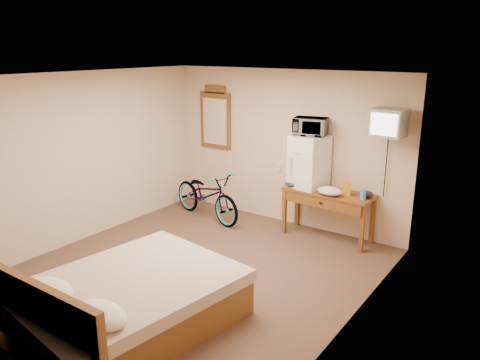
{
  "coord_description": "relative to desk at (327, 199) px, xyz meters",
  "views": [
    {
      "loc": [
        3.67,
        -4.19,
        2.84
      ],
      "look_at": [
        0.22,
        0.74,
        1.11
      ],
      "focal_mm": 35.0,
      "sensor_mm": 36.0,
      "label": 1
    }
  ],
  "objects": [
    {
      "name": "room",
      "position": [
        -0.93,
        -2.0,
        0.62
      ],
      "size": [
        4.6,
        4.64,
        2.5
      ],
      "color": "#503628",
      "rests_on": "ground"
    },
    {
      "name": "desk",
      "position": [
        0.0,
        0.0,
        0.0
      ],
      "size": [
        1.37,
        0.57,
        0.75
      ],
      "color": "brown",
      "rests_on": "floor"
    },
    {
      "name": "mini_fridge",
      "position": [
        -0.36,
        0.06,
        0.52
      ],
      "size": [
        0.57,
        0.55,
        0.8
      ],
      "color": "white",
      "rests_on": "desk"
    },
    {
      "name": "microwave",
      "position": [
        -0.36,
        0.06,
        1.06
      ],
      "size": [
        0.54,
        0.43,
        0.27
      ],
      "primitive_type": "imported",
      "rotation": [
        0.0,
        0.0,
        0.23
      ],
      "color": "white",
      "rests_on": "mini_fridge"
    },
    {
      "name": "snack_bag",
      "position": [
        0.3,
        -0.03,
        0.24
      ],
      "size": [
        0.14,
        0.11,
        0.24
      ],
      "primitive_type": "cube",
      "rotation": [
        0.0,
        0.0,
        0.38
      ],
      "color": "orange",
      "rests_on": "desk"
    },
    {
      "name": "blue_cup",
      "position": [
        0.57,
        -0.05,
        0.19
      ],
      "size": [
        0.08,
        0.08,
        0.15
      ],
      "primitive_type": "cylinder",
      "color": "#437EE5",
      "rests_on": "desk"
    },
    {
      "name": "cloth_cream",
      "position": [
        0.09,
        -0.13,
        0.18
      ],
      "size": [
        0.38,
        0.29,
        0.12
      ],
      "primitive_type": "ellipsoid",
      "color": "silver",
      "rests_on": "desk"
    },
    {
      "name": "cloth_dark_a",
      "position": [
        -0.55,
        -0.09,
        0.16
      ],
      "size": [
        0.24,
        0.18,
        0.09
      ],
      "primitive_type": "ellipsoid",
      "color": "black",
      "rests_on": "desk"
    },
    {
      "name": "cloth_dark_b",
      "position": [
        0.57,
        0.08,
        0.17
      ],
      "size": [
        0.2,
        0.16,
        0.09
      ],
      "primitive_type": "ellipsoid",
      "color": "black",
      "rests_on": "desk"
    },
    {
      "name": "crt_television",
      "position": [
        0.81,
        0.02,
        1.22
      ],
      "size": [
        0.45,
        0.57,
        0.38
      ],
      "color": "black",
      "rests_on": "room"
    },
    {
      "name": "wall_mirror",
      "position": [
        -2.31,
        0.27,
        0.99
      ],
      "size": [
        0.65,
        0.04,
        1.1
      ],
      "color": "brown",
      "rests_on": "room"
    },
    {
      "name": "bicycle",
      "position": [
        -2.04,
        -0.35,
        -0.21
      ],
      "size": [
        1.68,
        0.9,
        0.84
      ],
      "primitive_type": "imported",
      "rotation": [
        0.0,
        0.0,
        1.35
      ],
      "color": "black",
      "rests_on": "floor"
    },
    {
      "name": "bed",
      "position": [
        -0.69,
        -3.37,
        -0.34
      ],
      "size": [
        1.91,
        2.36,
        0.9
      ],
      "color": "brown",
      "rests_on": "floor"
    }
  ]
}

